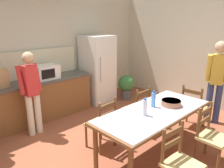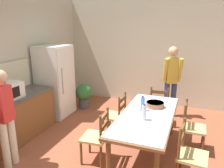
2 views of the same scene
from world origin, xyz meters
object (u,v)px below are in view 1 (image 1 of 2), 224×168
at_px(bottle_off_centre, 153,99).
at_px(person_by_table, 217,79).
at_px(serving_bowl, 171,103).
at_px(refrigerator, 98,69).
at_px(person_at_counter, 31,89).
at_px(chair_side_near_left, 180,163).
at_px(paper_bag, 1,78).
at_px(potted_plant, 126,85).
at_px(dining_table, 154,115).
at_px(chair_head_end, 193,108).
at_px(chair_side_far_right, 137,109).
at_px(chair_side_far_left, 102,124).
at_px(chair_side_near_right, 211,136).
at_px(microwave, 46,72).
at_px(bottle_near_centre, 145,107).

bearing_deg(bottle_off_centre, person_by_table, -9.53).
bearing_deg(bottle_off_centre, serving_bowl, -34.25).
relative_size(refrigerator, person_at_counter, 1.09).
xyz_separation_m(refrigerator, chair_side_near_left, (-1.44, -3.21, -0.43)).
bearing_deg(paper_bag, refrigerator, -0.27).
relative_size(chair_side_near_left, potted_plant, 1.36).
relative_size(paper_bag, person_at_counter, 0.23).
relative_size(dining_table, potted_plant, 3.09).
distance_m(paper_bag, chair_head_end, 3.75).
bearing_deg(chair_side_near_left, chair_side_far_right, 62.87).
relative_size(bottle_off_centre, person_at_counter, 0.17).
distance_m(chair_side_near_left, chair_head_end, 1.92).
distance_m(bottle_off_centre, chair_side_far_left, 0.95).
bearing_deg(chair_side_near_right, microwave, 107.34).
relative_size(bottle_near_centre, chair_side_far_right, 0.30).
relative_size(chair_side_near_left, person_by_table, 0.53).
distance_m(dining_table, person_at_counter, 2.27).
bearing_deg(chair_side_near_left, dining_table, 62.95).
bearing_deg(microwave, person_by_table, -49.09).
bearing_deg(dining_table, bottle_near_centre, 179.62).
bearing_deg(chair_side_far_left, chair_head_end, 153.35).
xyz_separation_m(person_by_table, potted_plant, (-0.24, 2.25, -0.59)).
bearing_deg(refrigerator, bottle_near_centre, -116.41).
bearing_deg(chair_side_near_right, chair_side_near_left, -179.05).
bearing_deg(microwave, chair_side_near_left, -89.85).
height_order(bottle_off_centre, chair_side_far_right, bottle_off_centre).
bearing_deg(chair_head_end, chair_side_far_left, 62.65).
bearing_deg(microwave, dining_table, -79.36).
bearing_deg(chair_side_near_left, microwave, 95.87).
height_order(microwave, person_at_counter, person_at_counter).
bearing_deg(refrigerator, person_at_counter, -166.21).
relative_size(dining_table, chair_side_far_right, 2.26).
height_order(bottle_off_centre, potted_plant, bottle_off_centre).
xyz_separation_m(paper_bag, bottle_off_centre, (1.49, -2.40, -0.16)).
bearing_deg(bottle_near_centre, paper_bag, 114.35).
height_order(bottle_off_centre, person_by_table, person_by_table).
bearing_deg(person_at_counter, potted_plant, -88.48).
bearing_deg(person_by_table, microwave, -69.41).
height_order(chair_side_near_right, person_by_table, person_by_table).
height_order(bottle_off_centre, chair_head_end, bottle_off_centre).
bearing_deg(microwave, chair_head_end, -54.64).
relative_size(refrigerator, bottle_near_centre, 6.45).
bearing_deg(person_by_table, person_at_counter, -57.02).
bearing_deg(chair_head_end, bottle_off_centre, 79.65).
height_order(chair_side_far_left, chair_head_end, same).
bearing_deg(bottle_off_centre, refrigerator, 69.82).
xyz_separation_m(serving_bowl, person_by_table, (1.51, -0.12, 0.14)).
xyz_separation_m(paper_bag, potted_plant, (3.02, -0.44, -0.68)).
xyz_separation_m(refrigerator, bottle_near_centre, (-1.24, -2.49, 0.03)).
height_order(bottle_near_centre, chair_head_end, bottle_near_centre).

